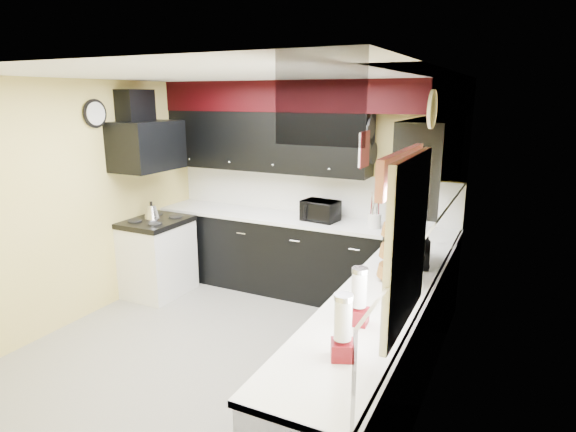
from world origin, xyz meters
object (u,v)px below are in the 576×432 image
at_px(microwave, 406,248).
at_px(knife_block, 392,218).
at_px(utensil_crock, 374,221).
at_px(kettle, 152,212).
at_px(toaster_oven, 320,211).

relative_size(microwave, knife_block, 2.12).
xyz_separation_m(microwave, utensil_crock, (-0.56, 0.97, -0.05)).
height_order(utensil_crock, knife_block, knife_block).
bearing_deg(kettle, knife_block, 15.91).
bearing_deg(kettle, utensil_crock, 15.40).
bearing_deg(toaster_oven, utensil_crock, 4.46).
xyz_separation_m(microwave, knife_block, (-0.38, 1.04, -0.02)).
relative_size(microwave, kettle, 2.68).
bearing_deg(microwave, knife_block, -3.54).
bearing_deg(knife_block, kettle, -178.38).
distance_m(utensil_crock, knife_block, 0.19).
relative_size(microwave, utensil_crock, 3.06).
bearing_deg(utensil_crock, knife_block, 23.16).
distance_m(utensil_crock, kettle, 2.59).
xyz_separation_m(toaster_oven, utensil_crock, (0.65, -0.03, -0.04)).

